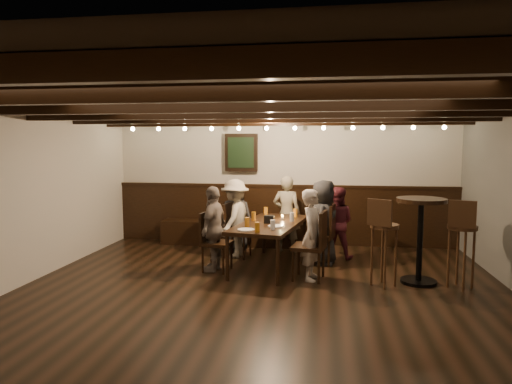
% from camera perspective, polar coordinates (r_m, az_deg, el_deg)
% --- Properties ---
extents(room, '(7.00, 7.00, 7.00)m').
position_cam_1_polar(room, '(7.54, 0.40, -0.38)').
color(room, black).
rests_on(room, ground).
extents(dining_table, '(1.14, 1.98, 0.70)m').
position_cam_1_polar(dining_table, '(7.08, 1.76, -4.31)').
color(dining_table, black).
rests_on(dining_table, floor).
extents(chair_left_near, '(0.48, 0.48, 0.91)m').
position_cam_1_polar(chair_left_near, '(7.79, -2.43, -6.09)').
color(chair_left_near, black).
rests_on(chair_left_near, floor).
extents(chair_left_far, '(0.47, 0.47, 0.89)m').
position_cam_1_polar(chair_left_far, '(6.98, -5.03, -7.59)').
color(chair_left_far, black).
rests_on(chair_left_far, floor).
extents(chair_right_near, '(0.50, 0.50, 0.95)m').
position_cam_1_polar(chair_right_near, '(7.42, 8.12, -6.66)').
color(chair_right_near, black).
rests_on(chair_right_near, floor).
extents(chair_right_far, '(0.51, 0.51, 0.98)m').
position_cam_1_polar(chair_right_far, '(6.56, 6.75, -8.27)').
color(chair_right_far, black).
rests_on(chair_right_far, floor).
extents(person_bench_left, '(0.67, 0.49, 1.25)m').
position_cam_1_polar(person_bench_left, '(8.20, -2.53, -3.03)').
color(person_bench_left, '#2B2B2E').
rests_on(person_bench_left, floor).
extents(person_bench_centre, '(0.54, 0.40, 1.37)m').
position_cam_1_polar(person_bench_centre, '(8.07, 3.85, -2.76)').
color(person_bench_centre, gray).
rests_on(person_bench_centre, floor).
extents(person_bench_right, '(0.65, 0.54, 1.20)m').
position_cam_1_polar(person_bench_right, '(7.77, 10.03, -3.79)').
color(person_bench_right, maroon).
rests_on(person_bench_right, floor).
extents(person_left_near, '(0.63, 0.93, 1.33)m').
position_cam_1_polar(person_left_near, '(7.73, -2.66, -3.29)').
color(person_left_near, '#9F9886').
rests_on(person_left_near, floor).
extents(person_left_far, '(0.43, 0.80, 1.29)m').
position_cam_1_polar(person_left_far, '(6.91, -5.29, -4.58)').
color(person_left_far, gray).
rests_on(person_left_far, floor).
extents(person_right_near, '(0.53, 0.72, 1.35)m').
position_cam_1_polar(person_right_near, '(7.34, 8.39, -3.76)').
color(person_right_near, black).
rests_on(person_right_near, floor).
extents(person_right_far, '(0.38, 0.51, 1.29)m').
position_cam_1_polar(person_right_far, '(6.48, 7.05, -5.33)').
color(person_right_far, '#B9AC9D').
rests_on(person_right_far, floor).
extents(pint_a, '(0.07, 0.07, 0.14)m').
position_cam_1_polar(pint_a, '(7.80, 1.23, -2.40)').
color(pint_a, '#BF7219').
rests_on(pint_a, dining_table).
extents(pint_b, '(0.07, 0.07, 0.14)m').
position_cam_1_polar(pint_b, '(7.62, 4.94, -2.62)').
color(pint_b, '#BF7219').
rests_on(pint_b, dining_table).
extents(pint_c, '(0.07, 0.07, 0.14)m').
position_cam_1_polar(pint_c, '(7.24, -0.30, -3.05)').
color(pint_c, '#BF7219').
rests_on(pint_c, dining_table).
extents(pint_d, '(0.07, 0.07, 0.14)m').
position_cam_1_polar(pint_d, '(7.17, 4.52, -3.15)').
color(pint_d, silver).
rests_on(pint_d, dining_table).
extents(pint_e, '(0.07, 0.07, 0.14)m').
position_cam_1_polar(pint_e, '(6.70, -1.13, -3.79)').
color(pint_e, '#BF7219').
rests_on(pint_e, dining_table).
extents(pint_f, '(0.07, 0.07, 0.14)m').
position_cam_1_polar(pint_f, '(6.48, 2.10, -4.12)').
color(pint_f, silver).
rests_on(pint_f, dining_table).
extents(pint_g, '(0.07, 0.07, 0.14)m').
position_cam_1_polar(pint_g, '(6.29, 0.16, -4.43)').
color(pint_g, '#BF7219').
rests_on(pint_g, dining_table).
extents(plate_near, '(0.24, 0.24, 0.01)m').
position_cam_1_polar(plate_near, '(6.46, -1.26, -4.72)').
color(plate_near, white).
rests_on(plate_near, dining_table).
extents(plate_far, '(0.24, 0.24, 0.01)m').
position_cam_1_polar(plate_far, '(6.73, 2.52, -4.28)').
color(plate_far, white).
rests_on(plate_far, dining_table).
extents(condiment_caddy, '(0.15, 0.10, 0.12)m').
position_cam_1_polar(condiment_caddy, '(7.01, 1.65, -3.43)').
color(condiment_caddy, black).
rests_on(condiment_caddy, dining_table).
extents(candle, '(0.05, 0.05, 0.05)m').
position_cam_1_polar(candle, '(7.32, 3.32, -3.32)').
color(candle, beige).
rests_on(candle, dining_table).
extents(high_top_table, '(0.67, 0.67, 1.18)m').
position_cam_1_polar(high_top_table, '(6.63, 19.86, -4.21)').
color(high_top_table, black).
rests_on(high_top_table, floor).
extents(bar_stool_left, '(0.43, 0.44, 1.20)m').
position_cam_1_polar(bar_stool_left, '(6.42, 15.66, -7.42)').
color(bar_stool_left, '#331D10').
rests_on(bar_stool_left, floor).
extents(bar_stool_right, '(0.41, 0.43, 1.20)m').
position_cam_1_polar(bar_stool_right, '(6.67, 24.25, -7.24)').
color(bar_stool_right, '#331D10').
rests_on(bar_stool_right, floor).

